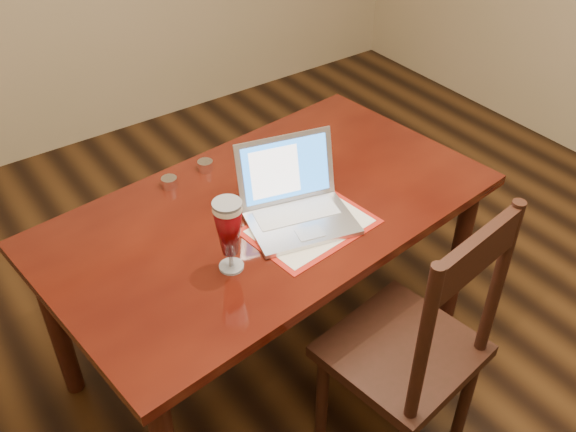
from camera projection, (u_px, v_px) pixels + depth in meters
ground at (363, 376)px, 2.68m from camera, size 5.00×5.00×0.00m
dining_table at (269, 227)px, 2.38m from camera, size 1.73×1.10×1.03m
dining_chair at (412, 350)px, 2.12m from camera, size 0.53×0.51×1.11m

